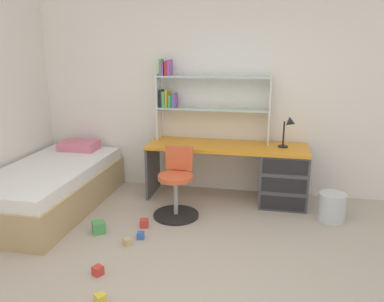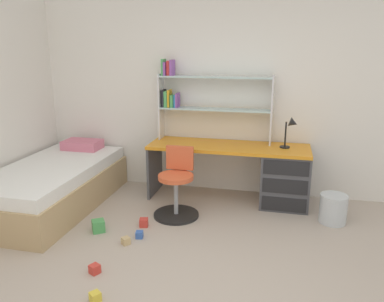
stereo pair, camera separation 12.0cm
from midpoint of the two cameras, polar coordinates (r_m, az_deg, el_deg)
The scene contains 13 objects.
room_shell at distance 4.21m, azimuth -12.98°, elevation 7.64°, with size 6.14×5.90×2.73m.
desk at distance 4.84m, azimuth 12.14°, elevation -3.13°, with size 1.97×0.62×0.71m.
bookshelf_hutch at distance 4.92m, azimuth 2.00°, elevation 8.29°, with size 1.44×0.22×1.03m.
desk_lamp at distance 4.70m, azimuth 15.20°, elevation 3.32°, with size 0.20×0.17×0.38m.
swivel_chair at distance 4.41m, azimuth -1.50°, elevation -5.74°, with size 0.52×0.52×0.79m.
bed_platform at distance 4.96m, azimuth -19.25°, elevation -4.84°, with size 1.06×2.06×0.64m.
waste_bin at distance 4.59m, azimuth 20.89°, elevation -8.00°, with size 0.30×0.30×0.32m, color silver.
toy_block_blue_0 at distance 4.05m, azimuth -6.94°, elevation -12.20°, with size 0.07×0.07×0.07m, color #3860B7.
toy_block_yellow_1 at distance 3.23m, azimuth -13.04°, elevation -20.30°, with size 0.07×0.07×0.07m, color gold.
toy_block_natural_2 at distance 3.95m, azimuth -8.89°, elevation -13.01°, with size 0.07×0.07×0.07m, color tan.
toy_block_green_3 at distance 4.23m, azimuth -12.89°, elevation -10.77°, with size 0.12×0.12×0.12m, color #479E51.
toy_block_red_4 at distance 3.55m, azimuth -13.24°, elevation -16.65°, with size 0.08×0.08×0.08m, color red.
toy_block_red_5 at distance 4.27m, azimuth -6.34°, elevation -10.49°, with size 0.09×0.09×0.09m, color red.
Camera 2 is at (0.63, -2.46, 1.90)m, focal length 36.02 mm.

